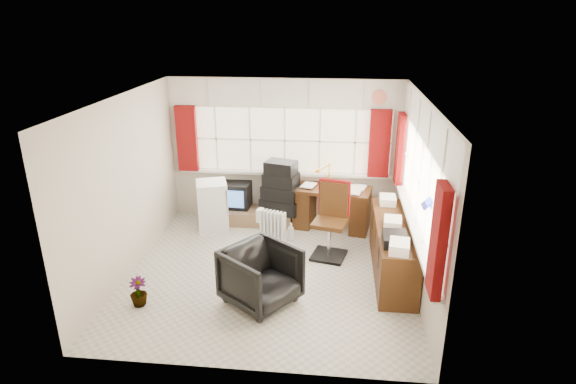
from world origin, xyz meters
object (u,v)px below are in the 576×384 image
Objects in this scene: credenza at (393,248)px; mini_fridge at (212,206)px; crt_tv at (236,194)px; desk at (332,206)px; office_chair at (261,276)px; task_chair at (332,216)px; desk_lamp at (329,170)px; radiator at (273,233)px; tv_bench at (253,216)px.

credenza is 2.36× the size of mini_fridge.
crt_tv is at bearing 52.53° from mini_fridge.
desk is 2.05m from mini_fridge.
desk is 1.61× the size of office_chair.
desk_lamp is at bearing 93.95° from task_chair.
radiator is 1.29m from mini_fridge.
tv_bench is (-1.33, -0.15, -0.86)m from desk_lamp.
radiator is at bearing -62.19° from tv_bench.
office_chair is at bearing -77.55° from tv_bench.
credenza is (1.79, -0.59, 0.13)m from radiator.
desk_lamp is 0.72× the size of crt_tv.
tv_bench is at bearing -21.67° from crt_tv.
mini_fridge reaches higher than desk.
task_chair is (0.08, -1.16, -0.37)m from desk_lamp.
radiator reaches higher than tv_bench.
tv_bench is 1.65× the size of mini_fridge.
crt_tv is (-2.58, 1.64, 0.09)m from credenza.
desk_lamp is 0.32× the size of task_chair.
desk_lamp is 1.22m from task_chair.
desk reaches higher than office_chair.
crt_tv is at bearing 55.76° from office_chair.
task_chair is 2.24× the size of crt_tv.
task_chair is 1.87× the size of radiator.
office_chair is at bearing -61.27° from mini_fridge.
desk_lamp is at bearing 0.92° from crt_tv.
credenza is at bearing -18.27° from radiator.
office_chair reaches higher than tv_bench.
desk is 1.59× the size of mini_fridge.
mini_fridge is at bearing -153.88° from tv_bench.
radiator is at bearing -52.93° from crt_tv.
task_chair is 1.69m from office_chair.
task_chair is at bearing -35.83° from tv_bench.
credenza reaches higher than mini_fridge.
mini_fridge is (-2.91, 1.21, 0.04)m from credenza.
desk is 2.58× the size of crt_tv.
desk is 2.54m from office_chair.
credenza is at bearing -33.70° from tv_bench.
credenza is at bearing -60.26° from desk_lamp.
credenza is at bearing -30.03° from task_chair.
desk_lamp is 0.19× the size of credenza.
tv_bench is 0.77m from mini_fridge.
credenza reaches higher than crt_tv.
task_chair is 1.38× the size of mini_fridge.
task_chair is 0.99m from radiator.
task_chair reaches higher than credenza.
desk is 1.26m from radiator.
crt_tv is (-1.71, 1.14, -0.15)m from task_chair.
task_chair is 2.17m from mini_fridge.
tv_bench is (-1.41, 1.02, -0.50)m from task_chair.
mini_fridge is (-1.96, -0.46, -0.56)m from desk_lamp.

